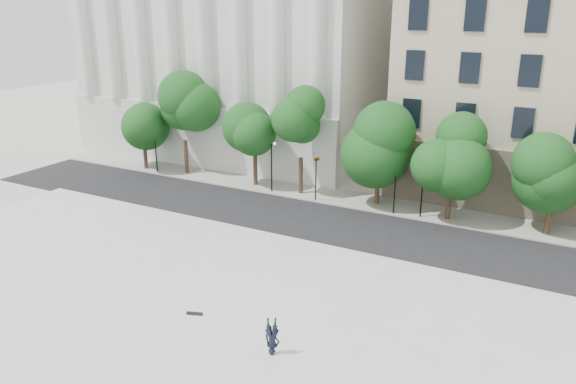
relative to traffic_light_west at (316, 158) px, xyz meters
name	(u,v)px	position (x,y,z in m)	size (l,w,h in m)	color
ground	(148,354)	(2.29, -22.30, -3.62)	(160.00, 160.00, 0.00)	beige
plaza	(189,318)	(2.29, -19.30, -3.39)	(44.00, 22.00, 0.45)	silver
street	(318,224)	(2.29, -4.30, -3.61)	(60.00, 8.00, 0.02)	black
far_sidewalk	(350,199)	(2.29, 1.70, -3.56)	(60.00, 4.00, 0.12)	#A7A39A
building_west	(260,25)	(-14.71, 16.27, 9.27)	(31.50, 27.65, 25.60)	silver
traffic_light_west	(316,158)	(0.00, 0.00, 0.00)	(0.85, 1.59, 4.13)	black
traffic_light_east	(396,169)	(6.47, 0.00, 0.01)	(0.53, 1.61, 4.14)	black
person_lying	(272,349)	(7.59, -20.20, -2.93)	(0.64, 0.42, 1.76)	black
skateboard	(194,313)	(2.54, -19.16, -3.13)	(0.81, 0.21, 0.08)	black
street_trees	(350,137)	(2.30, 1.13, 1.66)	(45.75, 5.21, 7.96)	#382619
lamp_posts	(337,167)	(1.69, 0.30, -0.60)	(36.74, 0.28, 4.44)	black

